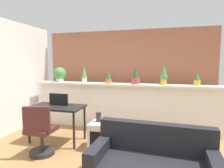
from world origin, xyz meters
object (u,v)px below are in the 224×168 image
object	(u,v)px
potted_plant_2	(109,78)
potted_plant_4	(164,75)
potted_plant_1	(84,74)
couch	(153,168)
office_chair	(40,134)
potted_plant_3	(136,76)
desk	(57,110)
side_cube_shelf	(101,135)
tv_monitor	(59,99)
potted_plant_0	(60,74)
potted_plant_5	(197,79)
vase_on_shelf	(99,117)

from	to	relation	value
potted_plant_2	potted_plant_4	size ratio (longest dim) A/B	0.61
potted_plant_1	couch	bearing A→B (deg)	-48.51
potted_plant_4	office_chair	distance (m)	2.81
potted_plant_2	office_chair	distance (m)	2.00
potted_plant_3	desk	xyz separation A→B (m)	(-1.47, -1.01, -0.65)
side_cube_shelf	office_chair	bearing A→B (deg)	-148.77
tv_monitor	potted_plant_4	bearing A→B (deg)	24.02
potted_plant_0	office_chair	bearing A→B (deg)	-70.66
potted_plant_1	potted_plant_3	world-z (taller)	potted_plant_1
potted_plant_2	desk	xyz separation A→B (m)	(-0.82, -0.99, -0.60)
potted_plant_5	potted_plant_0	bearing A→B (deg)	-179.99
office_chair	side_cube_shelf	distance (m)	1.08
potted_plant_3	couch	bearing A→B (deg)	-75.68
potted_plant_1	tv_monitor	world-z (taller)	potted_plant_1
potted_plant_5	office_chair	distance (m)	3.36
potted_plant_3	desk	size ratio (longest dim) A/B	0.36
vase_on_shelf	potted_plant_4	bearing A→B (deg)	41.32
potted_plant_4	couch	world-z (taller)	potted_plant_4
potted_plant_3	vase_on_shelf	size ratio (longest dim) A/B	2.14
potted_plant_5	side_cube_shelf	xyz separation A→B (m)	(-1.84, -1.15, -1.02)
potted_plant_2	vase_on_shelf	size ratio (longest dim) A/B	1.51
potted_plant_0	couch	xyz separation A→B (m)	(2.54, -2.10, -1.06)
potted_plant_0	vase_on_shelf	world-z (taller)	potted_plant_0
office_chair	tv_monitor	bearing A→B (deg)	94.67
potted_plant_0	tv_monitor	world-z (taller)	potted_plant_0
potted_plant_2	potted_plant_4	distance (m)	1.29
potted_plant_2	office_chair	bearing A→B (deg)	-115.11
potted_plant_0	potted_plant_5	bearing A→B (deg)	0.01
tv_monitor	office_chair	world-z (taller)	tv_monitor
potted_plant_5	office_chair	size ratio (longest dim) A/B	0.30
office_chair	potted_plant_1	bearing A→B (deg)	86.02
potted_plant_5	vase_on_shelf	distance (m)	2.29
potted_plant_0	potted_plant_2	distance (m)	1.37
potted_plant_0	desk	size ratio (longest dim) A/B	0.35
potted_plant_1	potted_plant_4	world-z (taller)	potted_plant_4
potted_plant_1	potted_plant_3	size ratio (longest dim) A/B	1.05
desk	vase_on_shelf	bearing A→B (deg)	-1.62
potted_plant_2	tv_monitor	distance (m)	1.29
potted_plant_5	side_cube_shelf	bearing A→B (deg)	-148.11
vase_on_shelf	desk	bearing A→B (deg)	178.38
side_cube_shelf	couch	world-z (taller)	couch
desk	office_chair	bearing A→B (deg)	-85.14
potted_plant_3	side_cube_shelf	distance (m)	1.61
potted_plant_5	desk	bearing A→B (deg)	-159.29
potted_plant_1	office_chair	size ratio (longest dim) A/B	0.45
potted_plant_5	potted_plant_3	bearing A→B (deg)	-177.59
potted_plant_2	office_chair	xyz separation A→B (m)	(-0.76, -1.63, -0.87)
potted_plant_4	desk	distance (m)	2.44
potted_plant_2	potted_plant_5	xyz separation A→B (m)	(1.99, 0.07, 0.01)
desk	couch	xyz separation A→B (m)	(2.00, -1.04, -0.38)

